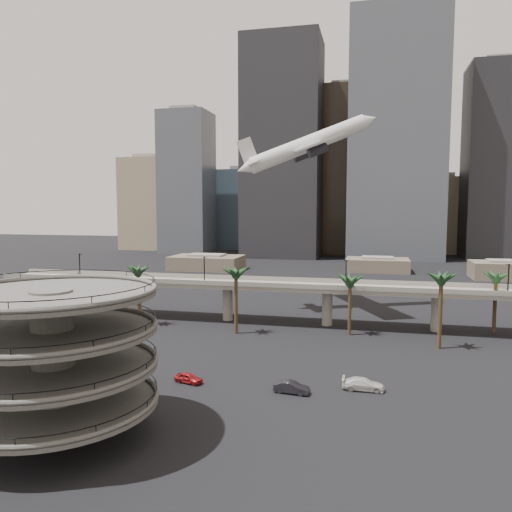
% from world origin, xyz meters
% --- Properties ---
extents(ground, '(700.00, 700.00, 0.00)m').
position_xyz_m(ground, '(0.00, 0.00, 0.00)').
color(ground, black).
rests_on(ground, ground).
extents(parking_ramp, '(22.20, 22.20, 17.35)m').
position_xyz_m(parking_ramp, '(-13.00, -4.00, 9.84)').
color(parking_ramp, '#4B4946').
rests_on(parking_ramp, ground).
extents(overpass, '(130.00, 9.30, 14.70)m').
position_xyz_m(overpass, '(0.00, 55.00, 7.34)').
color(overpass, slate).
rests_on(overpass, ground).
extents(palm_trees, '(76.40, 18.40, 14.00)m').
position_xyz_m(palm_trees, '(11.58, 47.18, 11.30)').
color(palm_trees, '#4A3A20').
rests_on(palm_trees, ground).
extents(low_buildings, '(135.00, 27.50, 6.80)m').
position_xyz_m(low_buildings, '(6.89, 142.30, 2.86)').
color(low_buildings, brown).
rests_on(low_buildings, ground).
extents(skyline, '(269.00, 86.00, 119.94)m').
position_xyz_m(skyline, '(15.11, 217.08, 43.85)').
color(skyline, gray).
rests_on(skyline, ground).
extents(airborne_jet, '(34.44, 32.44, 17.23)m').
position_xyz_m(airborne_jet, '(4.31, 72.21, 40.07)').
color(airborne_jet, silver).
rests_on(airborne_jet, ground).
extents(car_a, '(4.51, 2.69, 1.44)m').
position_xyz_m(car_a, '(-5.06, 15.26, 0.72)').
color(car_a, maroon).
rests_on(car_a, ground).
extents(car_b, '(4.98, 2.16, 1.59)m').
position_xyz_m(car_b, '(9.92, 14.75, 0.80)').
color(car_b, black).
rests_on(car_b, ground).
extents(car_c, '(5.73, 2.33, 1.66)m').
position_xyz_m(car_c, '(19.30, 18.14, 0.83)').
color(car_c, silver).
rests_on(car_c, ground).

